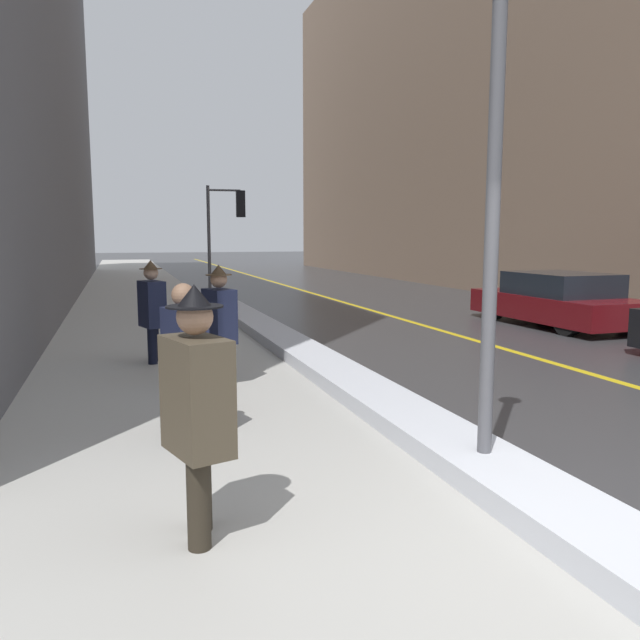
% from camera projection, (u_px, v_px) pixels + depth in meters
% --- Properties ---
extents(ground_plane, '(160.00, 160.00, 0.00)m').
position_uv_depth(ground_plane, '(573.00, 560.00, 3.96)').
color(ground_plane, '#38383A').
extents(sidewalk_slab, '(4.00, 80.00, 0.01)m').
position_uv_depth(sidewalk_slab, '(146.00, 310.00, 17.50)').
color(sidewalk_slab, '#B2AFA8').
rests_on(sidewalk_slab, ground).
extents(road_centre_stripe, '(0.16, 80.00, 0.00)m').
position_uv_depth(road_centre_stripe, '(346.00, 303.00, 19.33)').
color(road_centre_stripe, gold).
rests_on(road_centre_stripe, ground).
extents(snow_bank_curb, '(0.76, 16.61, 0.20)m').
position_uv_depth(snow_bank_curb, '(304.00, 353.00, 10.44)').
color(snow_bank_curb, silver).
rests_on(snow_bank_curb, ground).
extents(building_facade_right, '(6.00, 36.00, 17.12)m').
position_uv_depth(building_facade_right, '(483.00, 88.00, 27.54)').
color(building_facade_right, '#846B56').
rests_on(building_facade_right, ground).
extents(lamp_post, '(0.28, 0.28, 4.18)m').
position_uv_depth(lamp_post, '(494.00, 173.00, 5.06)').
color(lamp_post, '#515156').
rests_on(lamp_post, ground).
extents(traffic_light_near, '(1.31, 0.33, 3.75)m').
position_uv_depth(traffic_light_near, '(229.00, 217.00, 21.30)').
color(traffic_light_near, '#515156').
rests_on(traffic_light_near, ground).
extents(pedestrian_trailing, '(0.46, 0.60, 1.74)m').
position_uv_depth(pedestrian_trailing, '(197.00, 404.00, 4.10)').
color(pedestrian_trailing, '#2A241B').
rests_on(pedestrian_trailing, ground).
extents(pedestrian_in_glasses, '(0.44, 0.58, 1.59)m').
position_uv_depth(pedestrian_in_glasses, '(185.00, 354.00, 6.20)').
color(pedestrian_in_glasses, black).
rests_on(pedestrian_in_glasses, ground).
extents(pedestrian_in_fedora, '(0.44, 0.58, 1.67)m').
position_uv_depth(pedestrian_in_fedora, '(220.00, 320.00, 8.53)').
color(pedestrian_in_fedora, black).
rests_on(pedestrian_in_fedora, ground).
extents(pedestrian_with_shoulder_bag, '(0.44, 0.75, 1.67)m').
position_uv_depth(pedestrian_with_shoulder_bag, '(152.00, 307.00, 10.03)').
color(pedestrian_with_shoulder_bag, black).
rests_on(pedestrian_with_shoulder_bag, ground).
extents(parked_car_maroon, '(1.92, 4.32, 1.23)m').
position_uv_depth(parked_car_maroon, '(558.00, 300.00, 14.35)').
color(parked_car_maroon, '#600F14').
rests_on(parked_car_maroon, ground).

